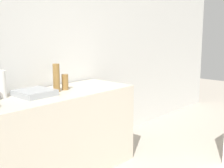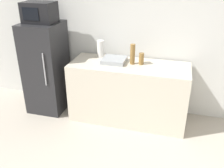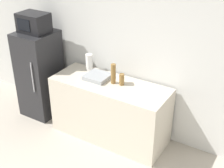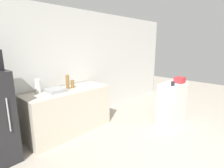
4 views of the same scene
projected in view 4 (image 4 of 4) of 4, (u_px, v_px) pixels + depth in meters
The scene contains 9 objects.
wall_back at pixel (62, 68), 3.87m from camera, with size 8.00×0.06×2.60m, color silver.
counter at pixel (69, 111), 3.67m from camera, with size 1.76×0.68×0.92m, color beige.
sink_basin at pixel (56, 90), 3.42m from camera, with size 0.34×0.34×0.06m, color #9EA3A8.
bottle_tall at pixel (68, 82), 3.59m from camera, with size 0.07×0.07×0.30m, color olive.
bottle_short at pixel (73, 84), 3.71m from camera, with size 0.07×0.07×0.17m, color olive.
shelf_cabinet at pixel (172, 104), 3.98m from camera, with size 0.73×0.40×0.99m, color white.
basket at pixel (180, 80), 3.87m from camera, with size 0.23×0.19×0.13m, color red.
jar at pixel (173, 84), 3.61m from camera, with size 0.08×0.08×0.09m, color #232328.
paper_towel_roll at pixel (38, 86), 3.32m from camera, with size 0.11×0.11×0.27m, color white.
Camera 4 is at (-2.06, -0.29, 1.83)m, focal length 28.00 mm.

